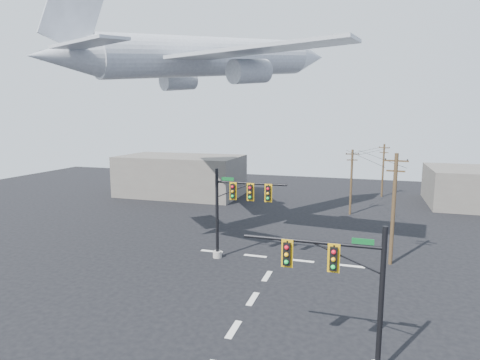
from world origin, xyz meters
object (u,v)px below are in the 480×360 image
(signal_mast_near, at_px, (349,293))
(utility_pole_c, at_px, (383,169))
(airliner, at_px, (213,58))
(signal_mast_far, at_px, (233,210))
(utility_pole_b, at_px, (351,181))
(utility_pole_a, at_px, (393,207))

(signal_mast_near, bearing_deg, utility_pole_c, 86.07)
(signal_mast_near, relative_size, airliner, 0.24)
(signal_mast_far, xyz_separation_m, utility_pole_c, (12.76, 32.00, -0.12))
(signal_mast_far, bearing_deg, utility_pole_b, 65.73)
(signal_mast_far, relative_size, utility_pole_a, 0.84)
(signal_mast_far, height_order, utility_pole_c, utility_pole_c)
(utility_pole_c, bearing_deg, airliner, -102.55)
(signal_mast_near, xyz_separation_m, utility_pole_c, (3.05, 44.41, 0.34))
(signal_mast_near, distance_m, airliner, 26.32)
(signal_mast_far, height_order, utility_pole_b, utility_pole_b)
(utility_pole_b, distance_m, utility_pole_c, 13.41)
(utility_pole_b, bearing_deg, airliner, -146.12)
(utility_pole_b, bearing_deg, signal_mast_far, -127.63)
(airliner, bearing_deg, signal_mast_far, -113.67)
(signal_mast_near, distance_m, utility_pole_b, 31.66)
(utility_pole_c, relative_size, airliner, 0.27)
(signal_mast_near, xyz_separation_m, signal_mast_far, (-9.71, 12.42, 0.46))
(signal_mast_far, bearing_deg, signal_mast_near, -51.97)
(signal_mast_far, xyz_separation_m, airliner, (-3.85, 5.69, 12.99))
(airliner, bearing_deg, utility_pole_a, -67.93)
(signal_mast_far, xyz_separation_m, utility_pole_a, (12.46, 2.77, 0.46))
(signal_mast_near, height_order, utility_pole_a, utility_pole_a)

